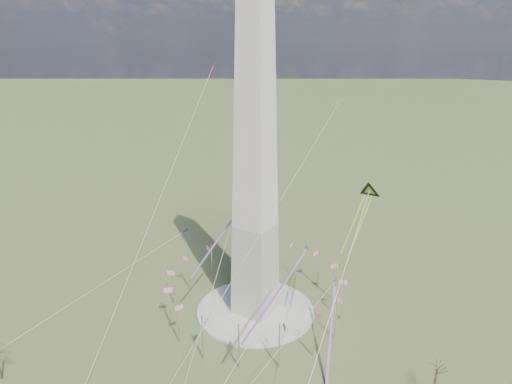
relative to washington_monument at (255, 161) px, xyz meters
The scene contains 12 objects.
ground 47.95m from the washington_monument, ahead, with size 2000.00×2000.00×0.00m, color #3F5329.
plaza 47.55m from the washington_monument, ahead, with size 36.00×36.00×0.80m, color beige.
washington_monument is the anchor object (origin of this frame).
flagpole_ring 40.68m from the washington_monument, 169.63° to the right, with size 54.40×54.40×13.00m.
tree_near 67.48m from the washington_monument, ahead, with size 7.15×7.15×12.50m.
kite_delta_black 31.66m from the washington_monument, ahead, with size 6.33×17.14×14.36m.
kite_diamond_purple 42.13m from the washington_monument, behind, with size 1.93×2.85×8.43m.
kite_streamer_left 34.58m from the washington_monument, 41.94° to the right, with size 5.94×23.86×16.52m.
kite_streamer_mid 25.83m from the washington_monument, 158.35° to the right, with size 2.91×20.08×13.78m.
kite_streamer_right 46.05m from the washington_monument, ahead, with size 9.10×22.88×16.31m.
kite_small_red 50.72m from the washington_monument, 140.44° to the left, with size 1.71×1.53×4.65m.
kite_small_white 47.58m from the washington_monument, 82.84° to the left, with size 1.54×2.33×5.00m.
Camera 1 is at (64.01, -103.71, 79.43)m, focal length 32.00 mm.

